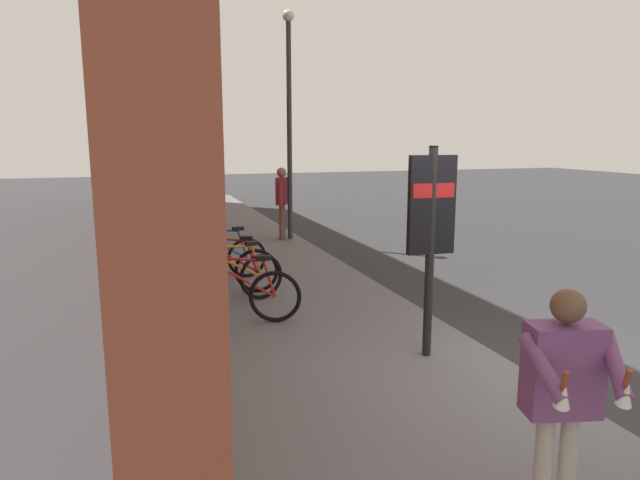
% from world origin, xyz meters
% --- Properties ---
extents(ground, '(60.00, 60.00, 0.00)m').
position_xyz_m(ground, '(6.00, -1.00, 0.00)').
color(ground, '#2D2D30').
extents(sidewalk_pavement, '(24.00, 3.50, 0.12)m').
position_xyz_m(sidewalk_pavement, '(8.00, 1.75, 0.06)').
color(sidewalk_pavement, slate).
rests_on(sidewalk_pavement, ground).
extents(station_facade, '(22.00, 0.65, 9.89)m').
position_xyz_m(station_facade, '(8.99, 3.80, 4.94)').
color(station_facade, brown).
rests_on(station_facade, ground).
extents(bicycle_mid_rack, '(0.70, 1.69, 0.97)m').
position_xyz_m(bicycle_mid_rack, '(2.60, 2.68, 0.51)').
color(bicycle_mid_rack, black).
rests_on(bicycle_mid_rack, sidewalk_pavement).
extents(bicycle_nearest_sign, '(0.52, 1.75, 0.97)m').
position_xyz_m(bicycle_nearest_sign, '(3.49, 2.64, 0.51)').
color(bicycle_nearest_sign, black).
rests_on(bicycle_nearest_sign, sidewalk_pavement).
extents(bicycle_beside_lamp, '(0.67, 1.71, 0.97)m').
position_xyz_m(bicycle_beside_lamp, '(4.15, 2.62, 0.51)').
color(bicycle_beside_lamp, black).
rests_on(bicycle_beside_lamp, sidewalk_pavement).
extents(bicycle_end_of_row, '(0.48, 1.77, 0.97)m').
position_xyz_m(bicycle_end_of_row, '(5.01, 2.59, 0.51)').
color(bicycle_end_of_row, black).
rests_on(bicycle_end_of_row, sidewalk_pavement).
extents(transit_info_sign, '(0.11, 0.55, 2.40)m').
position_xyz_m(transit_info_sign, '(0.74, 0.81, 1.72)').
color(transit_info_sign, black).
rests_on(transit_info_sign, sidewalk_pavement).
extents(pedestrian_by_facade, '(0.63, 0.42, 1.77)m').
position_xyz_m(pedestrian_by_facade, '(8.59, 0.51, 1.20)').
color(pedestrian_by_facade, brown).
rests_on(pedestrian_by_facade, sidewalk_pavement).
extents(tourist_with_hotdogs, '(0.63, 0.62, 1.59)m').
position_xyz_m(tourist_with_hotdogs, '(-2.12, 1.47, 1.10)').
color(tourist_with_hotdogs, '#B2A599').
rests_on(tourist_with_hotdogs, sidewalk_pavement).
extents(street_lamp, '(0.28, 0.28, 5.43)m').
position_xyz_m(street_lamp, '(8.59, 0.30, 3.32)').
color(street_lamp, '#333338').
rests_on(street_lamp, sidewalk_pavement).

